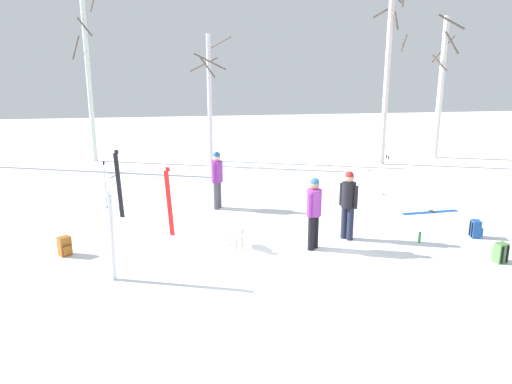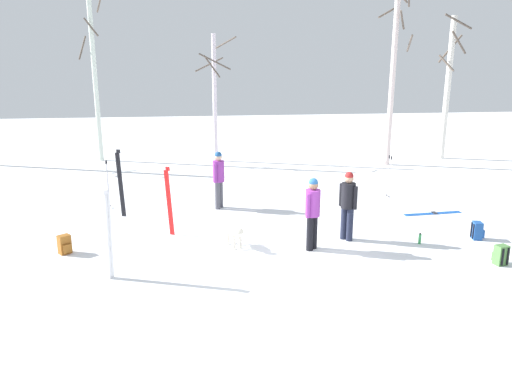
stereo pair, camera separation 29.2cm
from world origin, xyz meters
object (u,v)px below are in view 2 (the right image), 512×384
(person_2, at_px, (348,201))
(water_bottle_0, at_px, (420,239))
(backpack_0, at_px, (477,231))
(ski_poles_0, at_px, (108,183))
(birch_tree_3, at_px, (393,69))
(ski_pair_planted_2, at_px, (109,235))
(dog, at_px, (235,231))
(ski_pair_lying_0, at_px, (433,213))
(person_1, at_px, (219,176))
(ski_pair_planted_1, at_px, (169,201))
(backpack_1, at_px, (65,245))
(ski_poles_1, at_px, (389,176))
(person_0, at_px, (313,209))
(ski_pair_planted_0, at_px, (121,184))
(birch_tree_4, at_px, (448,85))
(birch_tree_1, at_px, (95,76))
(birch_tree_2, at_px, (215,95))
(backpack_2, at_px, (501,255))

(person_2, distance_m, water_bottle_0, 1.95)
(backpack_0, bearing_deg, person_2, 173.30)
(ski_poles_0, relative_size, birch_tree_3, 0.19)
(ski_pair_planted_2, bearing_deg, birch_tree_3, 45.83)
(dog, bearing_deg, ski_pair_lying_0, 17.73)
(person_1, relative_size, backpack_0, 3.90)
(ski_pair_planted_1, relative_size, ski_pair_planted_2, 0.95)
(ski_poles_0, height_order, backpack_1, ski_poles_0)
(ski_poles_0, distance_m, ski_poles_1, 8.70)
(dog, xyz_separation_m, ski_pair_planted_1, (-1.55, 1.09, 0.49))
(ski_poles_1, bearing_deg, person_0, -130.66)
(birch_tree_3, bearing_deg, ski_pair_planted_2, -134.17)
(backpack_0, xyz_separation_m, water_bottle_0, (-1.55, -0.13, -0.09))
(person_1, xyz_separation_m, ski_pair_lying_0, (6.09, -1.37, -0.97))
(person_2, height_order, dog, person_2)
(ski_pair_planted_0, xyz_separation_m, birch_tree_4, (13.18, 7.01, 2.27))
(birch_tree_4, bearing_deg, person_0, -129.70)
(ski_pair_lying_0, xyz_separation_m, ski_poles_1, (-0.65, 1.80, 0.73))
(person_1, xyz_separation_m, birch_tree_3, (7.45, 5.52, 2.95))
(birch_tree_1, bearing_deg, ski_poles_1, -36.70)
(ski_poles_1, height_order, backpack_1, ski_poles_1)
(water_bottle_0, bearing_deg, ski_pair_lying_0, 57.03)
(ski_poles_1, bearing_deg, dog, -144.99)
(person_2, distance_m, birch_tree_2, 10.91)
(ski_pair_planted_1, bearing_deg, birch_tree_2, 80.10)
(ski_pair_planted_0, height_order, ski_pair_planted_1, ski_pair_planted_0)
(dog, distance_m, ski_pair_planted_1, 1.95)
(ski_pair_planted_0, height_order, ski_pair_lying_0, ski_pair_planted_0)
(ski_pair_planted_0, height_order, birch_tree_3, birch_tree_3)
(backpack_1, bearing_deg, ski_pair_planted_2, -49.59)
(water_bottle_0, bearing_deg, birch_tree_4, 60.39)
(water_bottle_0, xyz_separation_m, birch_tree_1, (-9.37, 11.65, 3.53))
(ski_poles_0, distance_m, birch_tree_3, 12.28)
(backpack_0, bearing_deg, person_1, 150.48)
(birch_tree_3, bearing_deg, birch_tree_4, 19.18)
(backpack_2, relative_size, birch_tree_2, 0.08)
(birch_tree_1, height_order, birch_tree_2, birch_tree_1)
(backpack_0, xyz_separation_m, backpack_2, (-0.38, -1.54, 0.00))
(person_1, height_order, ski_pair_planted_0, ski_pair_planted_0)
(ski_pair_planted_0, relative_size, ski_poles_1, 1.40)
(backpack_0, bearing_deg, ski_pair_planted_0, 161.20)
(birch_tree_2, bearing_deg, ski_pair_lying_0, -56.16)
(person_1, height_order, birch_tree_3, birch_tree_3)
(dog, xyz_separation_m, ski_pair_planted_0, (-2.95, 2.81, 0.57))
(backpack_1, relative_size, birch_tree_1, 0.06)
(backpack_2, bearing_deg, birch_tree_2, 114.09)
(person_0, relative_size, ski_poles_1, 1.24)
(ski_pair_planted_0, xyz_separation_m, ski_poles_1, (8.21, 0.88, -0.22))
(ski_poles_0, xyz_separation_m, birch_tree_1, (-1.48, 7.62, 2.88))
(backpack_0, bearing_deg, birch_tree_4, 67.15)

